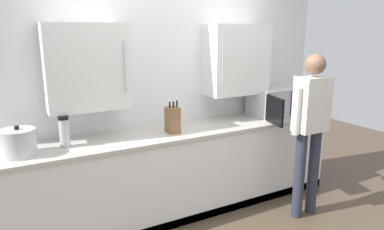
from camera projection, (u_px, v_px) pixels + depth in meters
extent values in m
cube|color=white|center=(162.00, 80.00, 3.74)|extent=(4.07, 0.10, 2.74)
cube|color=white|center=(86.00, 67.00, 3.12)|extent=(0.72, 0.32, 0.77)
cylinder|color=#B7BABF|center=(125.00, 67.00, 3.12)|extent=(0.01, 0.01, 0.46)
cube|color=white|center=(237.00, 60.00, 3.90)|extent=(0.72, 0.32, 0.77)
cylinder|color=#B7BABF|center=(223.00, 62.00, 3.61)|extent=(0.01, 0.01, 0.46)
cube|color=white|center=(177.00, 173.00, 3.66)|extent=(3.67, 0.59, 0.87)
cube|color=#BCB7AD|center=(177.00, 132.00, 3.55)|extent=(3.71, 0.63, 0.03)
cube|color=black|center=(190.00, 219.00, 3.51)|extent=(3.67, 0.04, 0.09)
cube|color=#B7BABF|center=(272.00, 102.00, 4.15)|extent=(0.50, 0.39, 0.32)
cube|color=beige|center=(268.00, 102.00, 4.11)|extent=(0.32, 0.33, 0.26)
cube|color=black|center=(296.00, 103.00, 4.07)|extent=(0.14, 0.01, 0.30)
cube|color=black|center=(274.00, 110.00, 3.70)|extent=(0.11, 0.36, 0.30)
cylinder|color=#B7BABF|center=(64.00, 133.00, 3.00)|extent=(0.09, 0.09, 0.25)
cylinder|color=black|center=(63.00, 118.00, 2.97)|extent=(0.09, 0.09, 0.03)
cylinder|color=#B7BABF|center=(19.00, 144.00, 2.79)|extent=(0.27, 0.27, 0.20)
cylinder|color=#B7BABF|center=(17.00, 130.00, 2.77)|extent=(0.28, 0.28, 0.02)
cylinder|color=black|center=(17.00, 128.00, 2.76)|extent=(0.04, 0.04, 0.03)
cylinder|color=#B7BABF|center=(39.00, 132.00, 2.85)|extent=(0.05, 0.02, 0.02)
cube|color=brown|center=(173.00, 120.00, 3.43)|extent=(0.11, 0.15, 0.26)
cylinder|color=black|center=(170.00, 105.00, 3.36)|extent=(0.02, 0.02, 0.06)
cylinder|color=black|center=(173.00, 105.00, 3.38)|extent=(0.02, 0.02, 0.06)
cylinder|color=black|center=(177.00, 104.00, 3.39)|extent=(0.02, 0.02, 0.07)
cylinder|color=#282D3D|center=(299.00, 175.00, 3.55)|extent=(0.11, 0.11, 0.91)
cylinder|color=#282D3D|center=(313.00, 172.00, 3.64)|extent=(0.11, 0.11, 0.91)
cube|color=silver|center=(312.00, 104.00, 3.42)|extent=(0.34, 0.20, 0.54)
sphere|color=brown|center=(315.00, 64.00, 3.33)|extent=(0.20, 0.20, 0.20)
cylinder|color=brown|center=(308.00, 92.00, 3.66)|extent=(0.09, 0.46, 0.32)
cylinder|color=silver|center=(297.00, 112.00, 3.34)|extent=(0.07, 0.07, 0.46)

